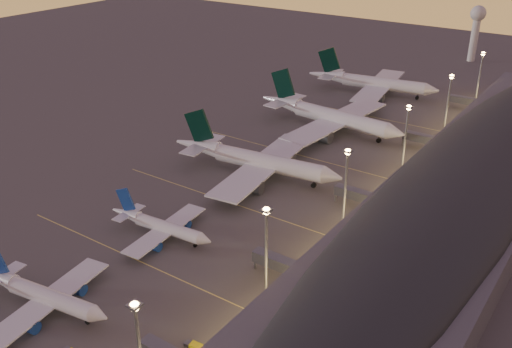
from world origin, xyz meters
The scene contains 11 objects.
ground centered at (0.00, 0.00, 0.00)m, with size 700.00×700.00×0.00m, color #474441.
airliner_narrow_south centered at (-6.06, -31.53, 3.59)m, with size 38.85×35.03×13.88m.
airliner_narrow_north centered at (-5.49, 7.78, 3.23)m, with size 34.95×31.32×12.48m.
airliner_wide_near centered at (-6.75, 56.75, 5.34)m, with size 64.85×59.51×20.75m.
airliner_wide_mid centered at (-6.63, 110.71, 5.71)m, with size 69.35×63.42×22.18m.
airliner_wide_far centered at (-12.35, 166.73, 5.41)m, with size 65.63×60.43×21.03m.
terminal_building centered at (61.84, 72.47, 8.78)m, with size 56.35×255.00×17.46m.
light_masts centered at (36.00, 65.00, 17.55)m, with size 2.20×217.20×25.90m.
radar_tower centered at (10.00, 260.00, 21.87)m, with size 9.00×9.00×32.50m.
lane_markings centered at (0.00, 40.00, 0.01)m, with size 90.00×180.36×0.00m.
baggage_tug_b centered at (32.13, -21.76, 0.56)m, with size 4.27×2.08×1.24m.
Camera 1 is at (96.76, -91.58, 86.71)m, focal length 40.00 mm.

